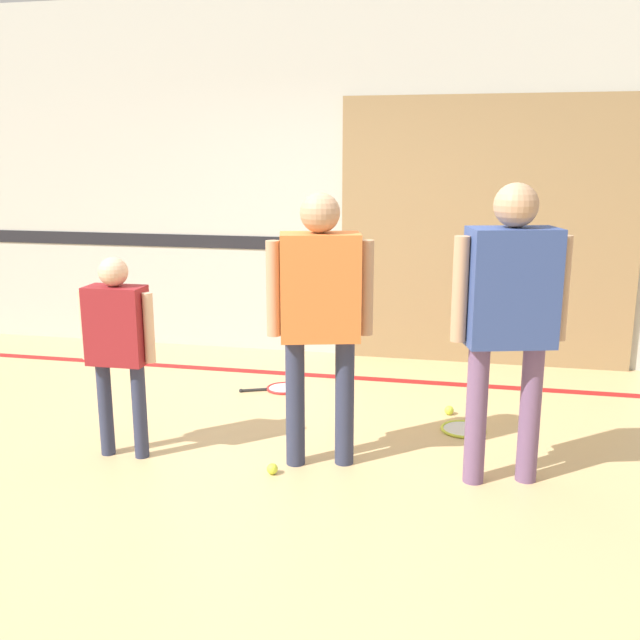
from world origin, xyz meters
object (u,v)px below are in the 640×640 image
(person_student_left, at_px, (117,336))
(racket_second_spare, at_px, (281,388))
(person_instructor, at_px, (320,301))
(tennis_ball_by_spare_racket, at_px, (449,410))
(tennis_ball_near_instructor, at_px, (272,469))
(person_student_right, at_px, (510,303))
(racket_spare_on_floor, at_px, (464,428))

(person_student_left, relative_size, racket_second_spare, 2.41)
(person_instructor, distance_m, tennis_ball_by_spare_racket, 1.58)
(person_instructor, xyz_separation_m, person_student_left, (-1.21, -0.14, -0.24))
(person_student_left, distance_m, tennis_ball_near_instructor, 1.22)
(person_student_right, height_order, tennis_ball_by_spare_racket, person_student_right)
(racket_spare_on_floor, xyz_separation_m, tennis_ball_by_spare_racket, (-0.11, 0.27, 0.02))
(person_instructor, relative_size, person_student_left, 1.31)
(person_instructor, xyz_separation_m, person_student_right, (1.06, -0.02, 0.04))
(person_instructor, bearing_deg, tennis_ball_near_instructor, -153.46)
(person_student_left, distance_m, racket_spare_on_floor, 2.36)
(racket_second_spare, relative_size, tennis_ball_near_instructor, 7.82)
(racket_second_spare, xyz_separation_m, tennis_ball_near_instructor, (0.34, -1.50, 0.02))
(racket_spare_on_floor, bearing_deg, racket_second_spare, 78.19)
(person_student_right, distance_m, racket_spare_on_floor, 1.29)
(person_student_left, bearing_deg, racket_spare_on_floor, 22.05)
(person_instructor, relative_size, racket_spare_on_floor, 3.12)
(tennis_ball_near_instructor, distance_m, tennis_ball_by_spare_racket, 1.56)
(person_student_right, distance_m, tennis_ball_by_spare_racket, 1.47)
(racket_second_spare, distance_m, tennis_ball_by_spare_racket, 1.36)
(racket_spare_on_floor, distance_m, tennis_ball_near_instructor, 1.44)
(racket_spare_on_floor, xyz_separation_m, racket_second_spare, (-1.44, 0.56, 0.00))
(person_student_left, distance_m, racket_second_spare, 1.73)
(racket_second_spare, bearing_deg, person_instructor, 91.93)
(person_instructor, height_order, racket_spare_on_floor, person_instructor)
(person_instructor, xyz_separation_m, racket_second_spare, (-0.59, 1.28, -1.00))
(person_instructor, xyz_separation_m, racket_spare_on_floor, (0.85, 0.72, -1.00))
(person_student_left, xyz_separation_m, tennis_ball_by_spare_racket, (1.96, 1.13, -0.74))
(person_instructor, relative_size, tennis_ball_near_instructor, 24.65)
(person_instructor, xyz_separation_m, tennis_ball_near_instructor, (-0.24, -0.21, -0.97))
(tennis_ball_near_instructor, bearing_deg, tennis_ball_by_spare_racket, 50.80)
(tennis_ball_near_instructor, bearing_deg, racket_spare_on_floor, 40.55)
(person_student_right, xyz_separation_m, tennis_ball_near_instructor, (-1.30, -0.19, -1.01))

